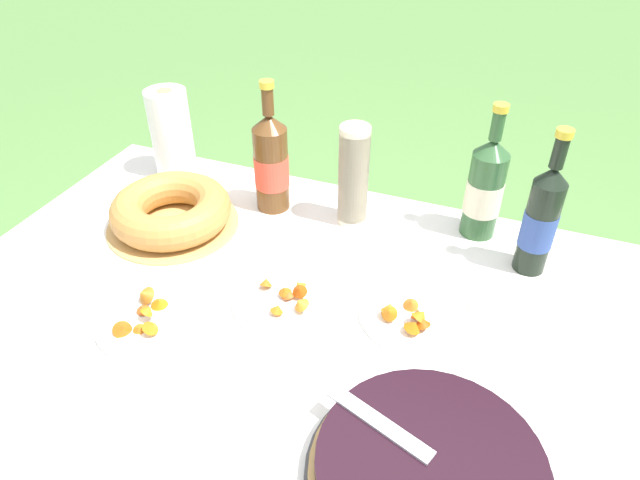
# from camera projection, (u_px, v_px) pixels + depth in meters

# --- Properties ---
(garden_table) EXTENTS (1.45, 0.98, 0.72)m
(garden_table) POSITION_uv_depth(u_px,v_px,m) (285.00, 335.00, 1.20)
(garden_table) COLOR brown
(garden_table) RESTS_ON ground_plane
(tablecloth) EXTENTS (1.46, 0.99, 0.10)m
(tablecloth) POSITION_uv_depth(u_px,v_px,m) (284.00, 314.00, 1.17)
(tablecloth) COLOR white
(tablecloth) RESTS_ON garden_table
(berry_tart) EXTENTS (0.37, 0.37, 0.06)m
(berry_tart) POSITION_uv_depth(u_px,v_px,m) (429.00, 472.00, 0.84)
(berry_tart) COLOR #38383D
(berry_tart) RESTS_ON tablecloth
(serving_knife) EXTENTS (0.36, 0.15, 0.01)m
(serving_knife) POSITION_uv_depth(u_px,v_px,m) (450.00, 470.00, 0.80)
(serving_knife) COLOR silver
(serving_knife) RESTS_ON berry_tart
(bundt_cake) EXTENTS (0.32, 0.32, 0.09)m
(bundt_cake) POSITION_uv_depth(u_px,v_px,m) (171.00, 211.00, 1.37)
(bundt_cake) COLOR tan
(bundt_cake) RESTS_ON tablecloth
(cup_stack) EXTENTS (0.07, 0.07, 0.25)m
(cup_stack) POSITION_uv_depth(u_px,v_px,m) (353.00, 176.00, 1.34)
(cup_stack) COLOR beige
(cup_stack) RESTS_ON tablecloth
(cider_bottle_green) EXTENTS (0.08, 0.08, 0.33)m
(cider_bottle_green) POSITION_uv_depth(u_px,v_px,m) (485.00, 188.00, 1.30)
(cider_bottle_green) COLOR #2D562D
(cider_bottle_green) RESTS_ON tablecloth
(cider_bottle_amber) EXTENTS (0.09, 0.09, 0.33)m
(cider_bottle_amber) POSITION_uv_depth(u_px,v_px,m) (271.00, 163.00, 1.39)
(cider_bottle_amber) COLOR brown
(cider_bottle_amber) RESTS_ON tablecloth
(juice_bottle_red) EXTENTS (0.07, 0.07, 0.33)m
(juice_bottle_red) POSITION_uv_depth(u_px,v_px,m) (541.00, 220.00, 1.19)
(juice_bottle_red) COLOR black
(juice_bottle_red) RESTS_ON tablecloth
(snack_plate_near) EXTENTS (0.23, 0.23, 0.06)m
(snack_plate_near) POSITION_uv_depth(u_px,v_px,m) (416.00, 312.00, 1.14)
(snack_plate_near) COLOR white
(snack_plate_near) RESTS_ON tablecloth
(snack_plate_left) EXTENTS (0.23, 0.23, 0.06)m
(snack_plate_left) POSITION_uv_depth(u_px,v_px,m) (152.00, 317.00, 1.12)
(snack_plate_left) COLOR white
(snack_plate_left) RESTS_ON tablecloth
(snack_plate_right) EXTENTS (0.23, 0.23, 0.05)m
(snack_plate_right) POSITION_uv_depth(u_px,v_px,m) (289.00, 299.00, 1.17)
(snack_plate_right) COLOR white
(snack_plate_right) RESTS_ON tablecloth
(paper_towel_roll) EXTENTS (0.11, 0.11, 0.24)m
(paper_towel_roll) POSITION_uv_depth(u_px,v_px,m) (171.00, 133.00, 1.53)
(paper_towel_roll) COLOR white
(paper_towel_roll) RESTS_ON tablecloth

